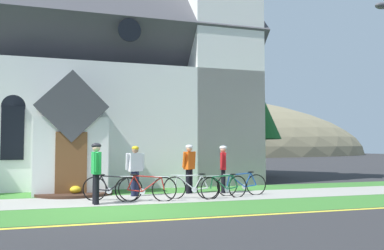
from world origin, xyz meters
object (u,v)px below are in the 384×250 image
Objects in this scene: church_sign at (74,158)px; cyclist_in_orange_jersey at (223,165)px; cyclist_in_red_jersey at (135,167)px; cyclist_in_green_jersey at (96,168)px; bicycle_orange at (225,187)px; cyclist_in_blue_jersey at (189,165)px; bicycle_blue at (146,189)px; bicycle_silver at (191,187)px; bicycle_white at (242,184)px; roadside_conifer at (241,93)px; bicycle_red at (112,188)px.

church_sign is 1.24× the size of cyclist_in_orange_jersey.
cyclist_in_green_jersey reaches higher than cyclist_in_red_jersey.
cyclist_in_green_jersey is at bearing -79.43° from church_sign.
church_sign is 5.37m from bicycle_orange.
church_sign is at bearing 162.36° from cyclist_in_blue_jersey.
bicycle_blue is 1.05× the size of bicycle_orange.
cyclist_in_blue_jersey is (1.83, 1.61, 0.61)m from bicycle_blue.
bicycle_blue is (-1.48, -0.23, 0.01)m from bicycle_silver.
bicycle_white is 1.07m from cyclist_in_orange_jersey.
cyclist_in_orange_jersey is 9.14m from roadside_conifer.
bicycle_white reaches higher than bicycle_silver.
bicycle_silver is 0.98× the size of cyclist_in_green_jersey.
bicycle_blue is (0.92, -0.49, 0.00)m from bicycle_red.
bicycle_red is 0.96× the size of bicycle_blue.
cyclist_in_red_jersey is (-3.43, 0.82, 0.59)m from bicycle_white.
church_sign is at bearing 147.82° from bicycle_orange.
bicycle_orange is at bearing -110.09° from cyclist_in_orange_jersey.
bicycle_orange is (-0.84, -0.55, -0.00)m from bicycle_white.
bicycle_red is 1.01× the size of bicycle_orange.
church_sign is 1.18× the size of bicycle_white.
church_sign is at bearing -146.82° from roadside_conifer.
cyclist_in_green_jersey reaches higher than bicycle_white.
bicycle_silver is 2.03m from cyclist_in_red_jersey.
roadside_conifer reaches higher than bicycle_red.
cyclist_in_orange_jersey is at bearing -16.30° from church_sign.
bicycle_orange is 1.03× the size of cyclist_in_orange_jersey.
cyclist_in_orange_jersey is 1.19m from cyclist_in_blue_jersey.
bicycle_silver is (2.40, -0.26, -0.01)m from bicycle_red.
church_sign reaches higher than bicycle_white.
bicycle_red is at bearing -179.18° from bicycle_white.
bicycle_red is 3.45m from bicycle_orange.
bicycle_red is (1.08, -2.34, -0.83)m from church_sign.
cyclist_in_blue_jersey is (0.34, 1.38, 0.62)m from bicycle_silver.
roadside_conifer reaches higher than cyclist_in_orange_jersey.
cyclist_in_blue_jersey reaches higher than bicycle_blue.
church_sign is 0.28× the size of roadside_conifer.
cyclist_in_blue_jersey is at bearing 76.01° from bicycle_silver.
bicycle_orange is 1.04× the size of cyclist_in_red_jersey.
bicycle_orange is at bearing -146.83° from bicycle_white.
cyclist_in_blue_jersey is at bearing 144.99° from bicycle_white.
bicycle_orange is at bearing -117.42° from roadside_conifer.
bicycle_silver is at bearing -123.10° from roadside_conifer.
bicycle_orange is at bearing -67.48° from cyclist_in_blue_jersey.
cyclist_in_orange_jersey is at bearing -118.68° from roadside_conifer.
bicycle_white is 1.03× the size of bicycle_silver.
cyclist_in_red_jersey reaches higher than bicycle_orange.
church_sign reaches higher than cyclist_in_red_jersey.
cyclist_in_green_jersey reaches higher than cyclist_in_orange_jersey.
cyclist_in_green_jersey is 3.71m from cyclist_in_blue_jersey.
bicycle_silver is at bearing -6.26° from bicycle_red.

